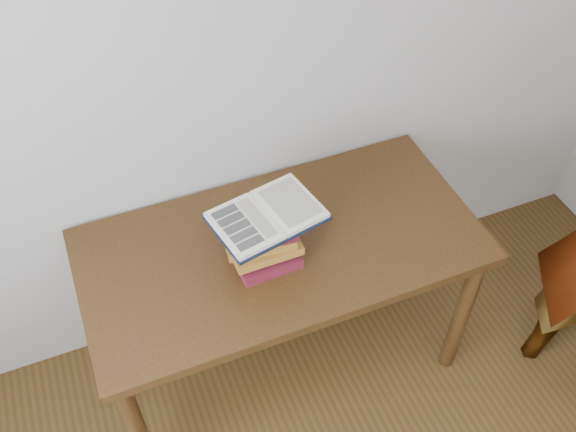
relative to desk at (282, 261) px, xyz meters
name	(u,v)px	position (x,y,z in m)	size (l,w,h in m)	color
desk	(282,261)	(0.00, 0.00, 0.00)	(1.41, 0.70, 0.75)	#462E11
book_stack	(263,240)	(-0.08, -0.04, 0.19)	(0.26, 0.20, 0.19)	maroon
open_book	(267,216)	(-0.06, -0.04, 0.30)	(0.39, 0.30, 0.03)	black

